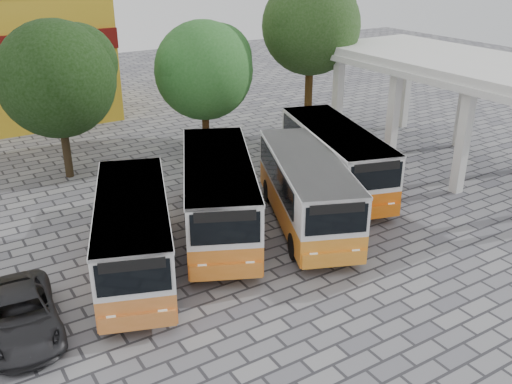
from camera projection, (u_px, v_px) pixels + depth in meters
ground at (350, 254)px, 20.91m from camera, size 90.00×90.00×0.00m
terminal_shelter at (471, 70)px, 27.15m from camera, size 6.80×15.80×5.40m
bus_far_left at (134, 230)px, 19.15m from camera, size 4.81×8.15×2.75m
bus_centre_left at (218, 192)px, 21.81m from camera, size 5.79×8.90×2.99m
bus_centre_right at (307, 187)px, 22.41m from camera, size 5.22×8.44×2.84m
bus_far_right at (335, 155)px, 25.72m from camera, size 4.63×8.56×2.91m
tree_left at (57, 75)px, 25.94m from camera, size 5.65×5.38×7.46m
tree_middle at (204, 67)px, 29.68m from camera, size 5.42×5.16×6.96m
tree_right at (312, 22)px, 31.88m from camera, size 5.81×5.53×9.01m
parked_car at (21, 315)px, 16.45m from camera, size 2.39×4.52×1.21m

